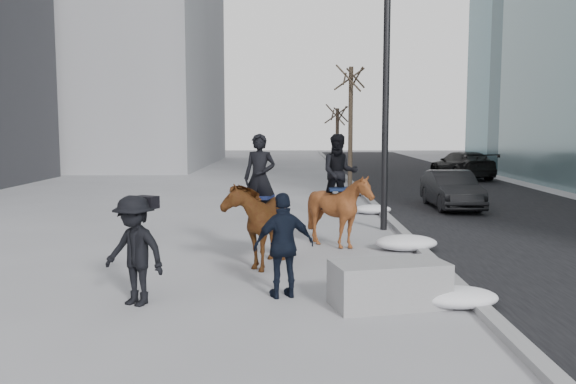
{
  "coord_description": "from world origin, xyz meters",
  "views": [
    {
      "loc": [
        0.09,
        -11.15,
        2.84
      ],
      "look_at": [
        0.0,
        1.2,
        1.5
      ],
      "focal_mm": 38.0,
      "sensor_mm": 36.0,
      "label": 1
    }
  ],
  "objects_px": {
    "planter": "(389,284)",
    "car_near": "(451,190)",
    "mounted_left": "(260,216)",
    "mounted_right": "(339,202)"
  },
  "relations": [
    {
      "from": "planter",
      "to": "mounted_left",
      "type": "xyz_separation_m",
      "value": [
        -2.2,
        2.95,
        0.64
      ]
    },
    {
      "from": "planter",
      "to": "car_near",
      "type": "relative_size",
      "value": 0.45
    },
    {
      "from": "car_near",
      "to": "mounted_left",
      "type": "xyz_separation_m",
      "value": [
        -6.17,
        -8.56,
        0.35
      ]
    },
    {
      "from": "car_near",
      "to": "mounted_right",
      "type": "relative_size",
      "value": 1.49
    },
    {
      "from": "car_near",
      "to": "mounted_left",
      "type": "relative_size",
      "value": 1.47
    },
    {
      "from": "mounted_right",
      "to": "car_near",
      "type": "bearing_deg",
      "value": 57.12
    },
    {
      "from": "planter",
      "to": "car_near",
      "type": "xyz_separation_m",
      "value": [
        3.97,
        11.51,
        0.29
      ]
    },
    {
      "from": "planter",
      "to": "car_near",
      "type": "height_order",
      "value": "car_near"
    },
    {
      "from": "mounted_left",
      "to": "mounted_right",
      "type": "distance_m",
      "value": 2.5
    },
    {
      "from": "mounted_left",
      "to": "mounted_right",
      "type": "xyz_separation_m",
      "value": [
        1.77,
        1.76,
        0.07
      ]
    }
  ]
}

